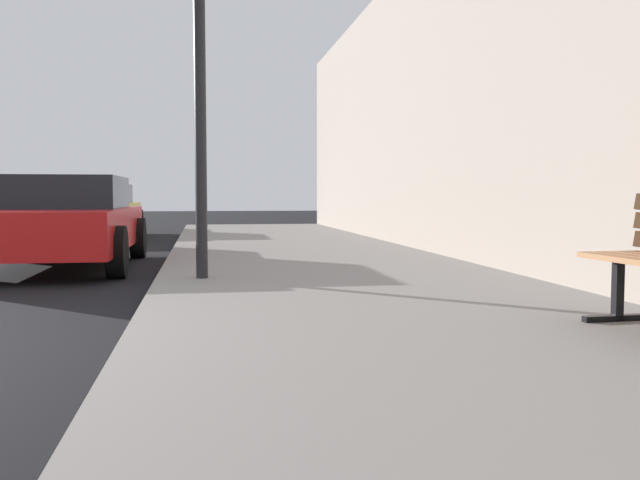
# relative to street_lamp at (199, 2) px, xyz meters

# --- Properties ---
(sidewalk) EXTENTS (4.00, 32.00, 0.15)m
(sidewalk) POSITION_rel_street_lamp_xyz_m (1.52, -2.88, -2.87)
(sidewalk) COLOR gray
(sidewalk) RESTS_ON ground_plane
(street_lamp) EXTENTS (0.36, 0.36, 4.05)m
(street_lamp) POSITION_rel_street_lamp_xyz_m (0.00, 0.00, 0.00)
(street_lamp) COLOR black
(street_lamp) RESTS_ON sidewalk
(car_red) EXTENTS (2.03, 4.27, 1.27)m
(car_red) POSITION_rel_street_lamp_xyz_m (-1.93, 2.81, -2.30)
(car_red) COLOR red
(car_red) RESTS_ON ground_plane
(car_yellow) EXTENTS (2.03, 4.28, 1.43)m
(car_yellow) POSITION_rel_street_lamp_xyz_m (-2.55, 9.66, -2.30)
(car_yellow) COLOR yellow
(car_yellow) RESTS_ON ground_plane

